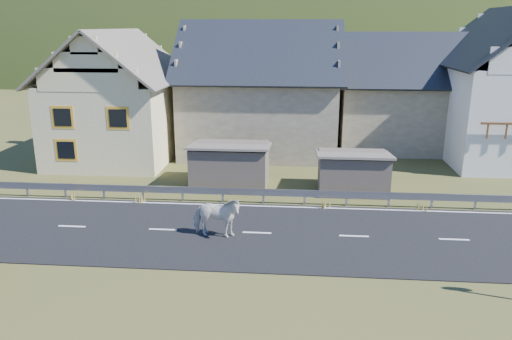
{
  "coord_description": "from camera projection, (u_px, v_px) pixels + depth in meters",
  "views": [
    {
      "loc": [
        1.61,
        -19.17,
        8.35
      ],
      "look_at": [
        -0.19,
        1.79,
        2.25
      ],
      "focal_mm": 35.0,
      "sensor_mm": 36.0,
      "label": 1
    }
  ],
  "objects": [
    {
      "name": "house_stone_b",
      "position": [
        404.0,
        86.0,
        35.15
      ],
      "size": [
        9.8,
        8.8,
        8.1
      ],
      "color": "tan",
      "rests_on": "ground"
    },
    {
      "name": "lane_markings",
      "position": [
        257.0,
        233.0,
        20.79
      ],
      "size": [
        60.0,
        6.6,
        0.01
      ],
      "primitive_type": "cube",
      "color": "silver",
      "rests_on": "road"
    },
    {
      "name": "house_white",
      "position": [
        511.0,
        80.0,
        31.55
      ],
      "size": [
        8.8,
        10.8,
        9.7
      ],
      "color": "silver",
      "rests_on": "ground"
    },
    {
      "name": "road",
      "position": [
        257.0,
        233.0,
        20.79
      ],
      "size": [
        60.0,
        7.0,
        0.04
      ],
      "primitive_type": "cube",
      "color": "black",
      "rests_on": "ground"
    },
    {
      "name": "conifer_patch",
      "position": [
        81.0,
        35.0,
        128.92
      ],
      "size": [
        76.0,
        50.0,
        28.0
      ],
      "primitive_type": "ellipsoid",
      "color": "black",
      "rests_on": "ground"
    },
    {
      "name": "shed_left",
      "position": [
        230.0,
        165.0,
        26.88
      ],
      "size": [
        4.3,
        3.3,
        2.4
      ],
      "primitive_type": "cube",
      "color": "brown",
      "rests_on": "ground"
    },
    {
      "name": "mountain",
      "position": [
        307.0,
        100.0,
        198.2
      ],
      "size": [
        440.0,
        280.0,
        260.0
      ],
      "primitive_type": "ellipsoid",
      "color": "#243212",
      "rests_on": "ground"
    },
    {
      "name": "horse",
      "position": [
        216.0,
        217.0,
        20.16
      ],
      "size": [
        1.12,
        2.13,
        1.74
      ],
      "primitive_type": "imported",
      "rotation": [
        0.0,
        0.0,
        1.48
      ],
      "color": "beige",
      "rests_on": "road"
    },
    {
      "name": "shed_right",
      "position": [
        353.0,
        173.0,
        25.89
      ],
      "size": [
        3.8,
        2.9,
        2.2
      ],
      "primitive_type": "cube",
      "color": "brown",
      "rests_on": "ground"
    },
    {
      "name": "house_cream",
      "position": [
        117.0,
        90.0,
        31.89
      ],
      "size": [
        7.8,
        9.8,
        8.3
      ],
      "color": "beige",
      "rests_on": "ground"
    },
    {
      "name": "ground",
      "position": [
        257.0,
        234.0,
        20.8
      ],
      "size": [
        160.0,
        160.0,
        0.0
      ],
      "primitive_type": "plane",
      "color": "#363F1A",
      "rests_on": "ground"
    },
    {
      "name": "guardrail",
      "position": [
        263.0,
        193.0,
        24.17
      ],
      "size": [
        28.1,
        0.09,
        0.75
      ],
      "color": "#93969B",
      "rests_on": "ground"
    },
    {
      "name": "house_stone_a",
      "position": [
        261.0,
        82.0,
        33.95
      ],
      "size": [
        10.8,
        9.8,
        8.9
      ],
      "color": "tan",
      "rests_on": "ground"
    }
  ]
}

